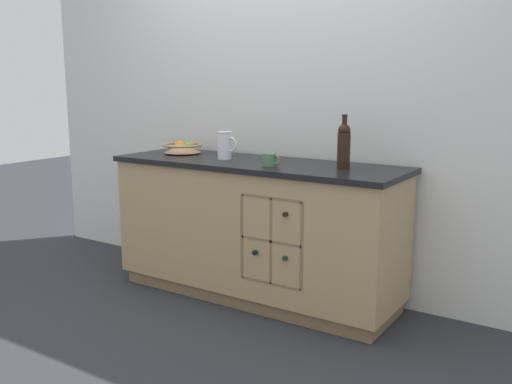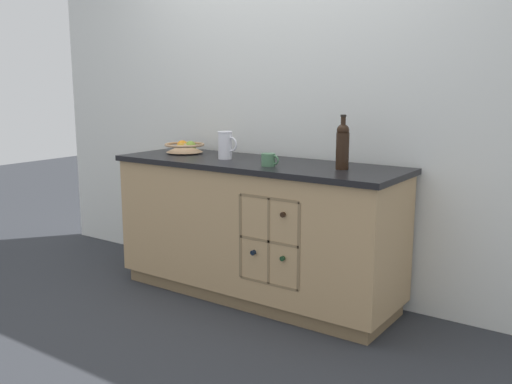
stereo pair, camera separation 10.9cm
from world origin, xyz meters
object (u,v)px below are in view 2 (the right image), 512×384
at_px(white_pitcher, 225,145).
at_px(standing_wine_bottle, 343,145).
at_px(fruit_bowl, 185,147).
at_px(ceramic_mug, 269,160).

height_order(white_pitcher, standing_wine_bottle, standing_wine_bottle).
height_order(fruit_bowl, standing_wine_bottle, standing_wine_bottle).
height_order(white_pitcher, ceramic_mug, white_pitcher).
bearing_deg(standing_wine_bottle, fruit_bowl, 178.18).
distance_m(ceramic_mug, standing_wine_bottle, 0.45).
xyz_separation_m(fruit_bowl, ceramic_mug, (0.83, -0.18, -0.01)).
bearing_deg(ceramic_mug, fruit_bowl, 167.91).
height_order(ceramic_mug, standing_wine_bottle, standing_wine_bottle).
relative_size(fruit_bowl, white_pitcher, 1.55).
height_order(fruit_bowl, ceramic_mug, fruit_bowl).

